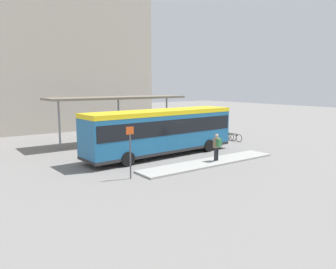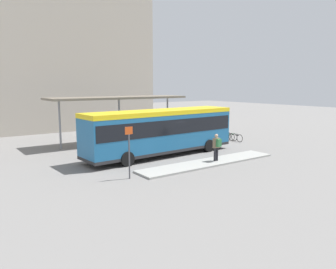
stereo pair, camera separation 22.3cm
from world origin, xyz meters
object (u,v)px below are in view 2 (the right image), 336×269
object	(u,v)px
potted_planter_near_shelter	(177,133)
potted_planter_far_side	(117,139)
bicycle_blue	(224,135)
bicycle_black	(236,137)
platform_sign	(129,150)
pedestrian_waiting	(217,146)
bicycle_green	(230,136)
city_bus	(161,129)

from	to	relation	value
potted_planter_near_shelter	potted_planter_far_side	bearing A→B (deg)	-177.56
bicycle_blue	bicycle_black	bearing A→B (deg)	-179.77
bicycle_blue	platform_sign	size ratio (longest dim) A/B	0.60
pedestrian_waiting	bicycle_green	distance (m)	9.11
bicycle_green	platform_sign	xyz separation A→B (m)	(-13.46, -5.55, 1.21)
city_bus	potted_planter_near_shelter	size ratio (longest dim) A/B	9.43
bicycle_green	platform_sign	world-z (taller)	platform_sign
bicycle_blue	potted_planter_near_shelter	world-z (taller)	potted_planter_near_shelter
bicycle_blue	platform_sign	distance (m)	14.85
city_bus	potted_planter_near_shelter	world-z (taller)	city_bus
pedestrian_waiting	city_bus	bearing A→B (deg)	17.90
city_bus	bicycle_green	size ratio (longest dim) A/B	7.29
potted_planter_far_side	platform_sign	bearing A→B (deg)	-112.58
pedestrian_waiting	platform_sign	size ratio (longest dim) A/B	0.63
city_bus	platform_sign	bearing A→B (deg)	-143.92
bicycle_green	potted_planter_near_shelter	size ratio (longest dim) A/B	1.29
pedestrian_waiting	potted_planter_near_shelter	world-z (taller)	pedestrian_waiting
bicycle_green	potted_planter_near_shelter	world-z (taller)	potted_planter_near_shelter
city_bus	bicycle_green	world-z (taller)	city_bus
pedestrian_waiting	bicycle_green	size ratio (longest dim) A/B	1.10
city_bus	bicycle_blue	world-z (taller)	city_bus
bicycle_green	potted_planter_far_side	size ratio (longest dim) A/B	1.12
pedestrian_waiting	bicycle_green	xyz separation A→B (m)	(7.13, 5.60, -0.78)
bicycle_blue	potted_planter_near_shelter	size ratio (longest dim) A/B	1.37
bicycle_black	potted_planter_near_shelter	distance (m)	5.23
potted_planter_near_shelter	potted_planter_far_side	xyz separation A→B (m)	(-6.11, -0.26, 0.10)
bicycle_black	platform_sign	world-z (taller)	platform_sign
bicycle_green	potted_planter_far_side	xyz separation A→B (m)	(-10.16, 2.41, 0.40)
bicycle_black	bicycle_blue	size ratio (longest dim) A/B	0.95
city_bus	bicycle_blue	distance (m)	9.17
bicycle_black	platform_sign	size ratio (longest dim) A/B	0.57
potted_planter_far_side	bicycle_blue	bearing A→B (deg)	-9.53
bicycle_blue	city_bus	bearing A→B (deg)	106.62
potted_planter_near_shelter	potted_planter_far_side	distance (m)	6.12
city_bus	potted_planter_far_side	xyz separation A→B (m)	(-1.39, 4.14, -1.15)
pedestrian_waiting	potted_planter_far_side	xyz separation A→B (m)	(-3.02, 8.02, -0.38)
bicycle_black	city_bus	bearing A→B (deg)	95.22
potted_planter_near_shelter	bicycle_black	bearing A→B (deg)	-40.42
potted_planter_far_side	bicycle_black	bearing A→B (deg)	-17.21
bicycle_green	potted_planter_far_side	world-z (taller)	potted_planter_far_side
bicycle_green	bicycle_blue	world-z (taller)	bicycle_blue
city_bus	potted_planter_far_side	size ratio (longest dim) A/B	8.14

